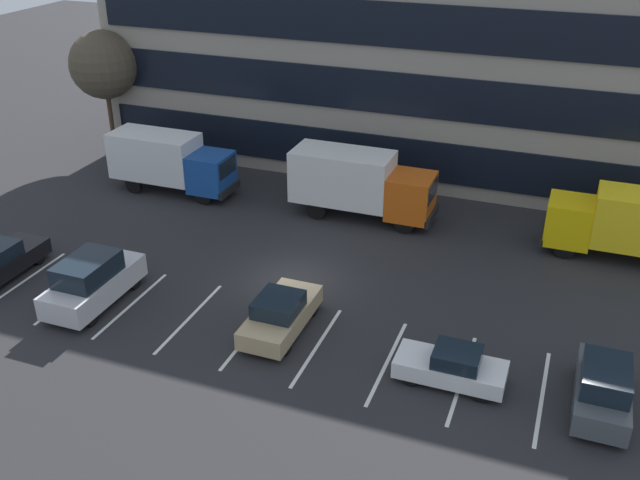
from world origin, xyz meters
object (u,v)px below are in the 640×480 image
object	(u,v)px
suv_charcoal	(603,388)
suv_silver	(92,281)
box_truck_orange	(360,182)
box_truck_blue	(170,160)
bare_tree	(104,65)
sedan_white	(452,367)
box_truck_yellow_all	(629,222)
sedan_tan	(280,314)

from	to	relation	value
suv_charcoal	suv_silver	bearing A→B (deg)	-178.84
box_truck_orange	suv_silver	world-z (taller)	box_truck_orange
box_truck_blue	bare_tree	bearing A→B (deg)	148.72
suv_silver	suv_charcoal	distance (m)	20.17
box_truck_orange	sedan_white	xyz separation A→B (m)	(7.33, -11.96, -1.30)
sedan_white	box_truck_blue	bearing A→B (deg)	148.08
bare_tree	suv_silver	bearing A→B (deg)	-57.60
box_truck_blue	suv_charcoal	world-z (taller)	box_truck_blue
bare_tree	box_truck_yellow_all	bearing A→B (deg)	-6.45
suv_silver	suv_charcoal	bearing A→B (deg)	1.16
suv_charcoal	bare_tree	xyz separation A→B (m)	(-30.06, 15.17, 4.80)
box_truck_yellow_all	sedan_white	bearing A→B (deg)	-115.39
sedan_tan	bare_tree	distance (m)	23.78
box_truck_orange	suv_silver	bearing A→B (deg)	-122.97
sedan_tan	bare_tree	bearing A→B (deg)	140.90
box_truck_blue	suv_charcoal	size ratio (longest dim) A/B	1.72
box_truck_yellow_all	sedan_tan	distance (m)	16.96
box_truck_yellow_all	sedan_tan	world-z (taller)	box_truck_yellow_all
suv_silver	box_truck_orange	bearing A→B (deg)	57.03
box_truck_blue	sedan_white	bearing A→B (deg)	-31.92
sedan_white	box_truck_orange	bearing A→B (deg)	121.50
box_truck_orange	box_truck_yellow_all	size ratio (longest dim) A/B	1.06
box_truck_blue	suv_silver	distance (m)	11.98
bare_tree	suv_charcoal	bearing A→B (deg)	-26.78
box_truck_blue	suv_silver	size ratio (longest dim) A/B	1.48
box_truck_yellow_all	suv_charcoal	xyz separation A→B (m)	(-0.68, -11.70, -0.96)
sedan_tan	suv_silver	bearing A→B (deg)	-173.61
box_truck_blue	sedan_white	world-z (taller)	box_truck_blue
box_truck_orange	suv_charcoal	distance (m)	17.01
suv_silver	sedan_tan	size ratio (longest dim) A/B	1.07
box_truck_orange	box_truck_yellow_all	bearing A→B (deg)	0.26
sedan_white	suv_silver	world-z (taller)	suv_silver
box_truck_orange	suv_silver	distance (m)	14.39
suv_charcoal	bare_tree	distance (m)	34.01
box_truck_yellow_all	box_truck_blue	xyz separation A→B (m)	(-24.04, -0.60, -0.00)
box_truck_orange	bare_tree	distance (m)	18.44
box_truck_blue	sedan_tan	distance (m)	15.57
sedan_white	suv_silver	size ratio (longest dim) A/B	0.81
suv_silver	bare_tree	world-z (taller)	bare_tree
suv_charcoal	sedan_white	bearing A→B (deg)	-176.35
box_truck_yellow_all	bare_tree	bearing A→B (deg)	173.55
suv_charcoal	box_truck_yellow_all	bearing A→B (deg)	86.67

